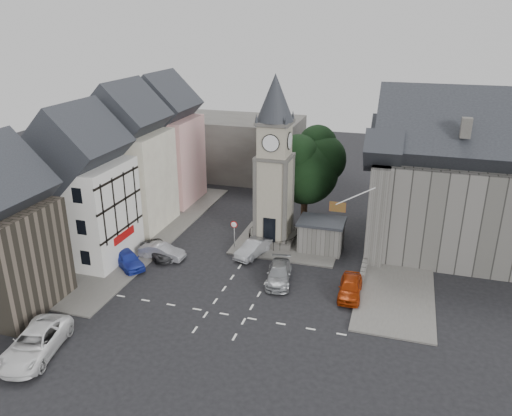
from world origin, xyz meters
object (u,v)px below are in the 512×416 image
(clock_tower, at_px, (274,163))
(stone_shelter, at_px, (321,235))
(pedestrian, at_px, (375,256))
(car_east_red, at_px, (350,287))
(car_west_blue, at_px, (128,259))

(clock_tower, bearing_deg, stone_shelter, -5.84)
(pedestrian, bearing_deg, clock_tower, -44.06)
(clock_tower, relative_size, stone_shelter, 3.78)
(clock_tower, bearing_deg, pedestrian, -11.13)
(stone_shelter, bearing_deg, clock_tower, 174.16)
(stone_shelter, xyz_separation_m, pedestrian, (5.18, -1.47, -0.72))
(clock_tower, distance_m, car_east_red, 13.84)
(car_east_red, bearing_deg, pedestrian, 74.41)
(clock_tower, relative_size, car_east_red, 3.69)
(stone_shelter, distance_m, pedestrian, 5.43)
(clock_tower, bearing_deg, car_east_red, -43.48)
(stone_shelter, height_order, pedestrian, stone_shelter)
(stone_shelter, height_order, car_west_blue, stone_shelter)
(stone_shelter, xyz_separation_m, car_west_blue, (-15.83, -8.36, -0.80))
(car_west_blue, bearing_deg, pedestrian, -34.93)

